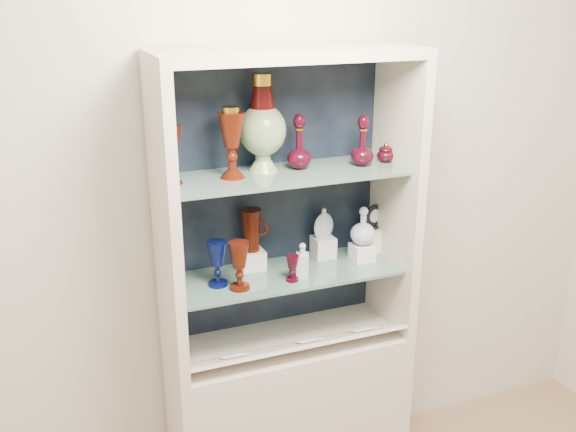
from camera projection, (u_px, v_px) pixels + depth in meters
name	position (u px, v px, depth m)	size (l,w,h in m)	color
wall_back	(269.00, 177.00, 2.67)	(3.50, 0.02, 2.80)	beige
cabinet_base	(288.00, 414.00, 2.82)	(1.00, 0.40, 0.75)	beige
cabinet_back_panel	(271.00, 196.00, 2.67)	(0.98, 0.02, 1.15)	black
cabinet_side_left	(166.00, 225.00, 2.34)	(0.04, 0.40, 1.15)	beige
cabinet_side_right	(395.00, 196.00, 2.67)	(0.04, 0.40, 1.15)	beige
cabinet_top_cap	(288.00, 54.00, 2.31)	(1.00, 0.40, 0.04)	beige
shelf_lower	(286.00, 274.00, 2.61)	(0.92, 0.34, 0.01)	slate
shelf_upper	(286.00, 174.00, 2.48)	(0.92, 0.34, 0.01)	slate
label_ledge	(298.00, 346.00, 2.59)	(0.92, 0.18, 0.01)	beige
label_card_0	(362.00, 329.00, 2.68)	(0.10, 0.07, 0.00)	white
label_card_1	(309.00, 340.00, 2.60)	(0.10, 0.07, 0.00)	white
label_card_2	(233.00, 356.00, 2.49)	(0.10, 0.07, 0.00)	white
pedestal_lamp_left	(170.00, 153.00, 2.30)	(0.09, 0.09, 0.23)	#4D1508
pedestal_lamp_right	(232.00, 143.00, 2.37)	(0.10, 0.10, 0.27)	#4D1508
enamel_urn	(263.00, 123.00, 2.44)	(0.18, 0.18, 0.37)	#104E2A
ruby_decanter_a	(299.00, 138.00, 2.49)	(0.10, 0.10, 0.24)	#3D0715
ruby_decanter_b	(363.00, 139.00, 2.54)	(0.09, 0.09, 0.22)	#3D0715
lidded_bowl	(386.00, 152.00, 2.62)	(0.07, 0.07, 0.08)	#3D0715
cobalt_goblet	(217.00, 264.00, 2.47)	(0.08, 0.08, 0.18)	#070E43
ruby_goblet_tall	(239.00, 266.00, 2.44)	(0.08, 0.08, 0.19)	#4D1508
ruby_goblet_small	(292.00, 268.00, 2.52)	(0.05, 0.05, 0.11)	#3D0715
riser_ruby_pitcher	(252.00, 259.00, 2.64)	(0.10, 0.10, 0.08)	silver
ruby_pitcher	(251.00, 230.00, 2.60)	(0.13, 0.08, 0.18)	#4D1508
clear_square_bottle	(302.00, 260.00, 2.55)	(0.05, 0.05, 0.14)	#AAB8C5
riser_flat_flask	(323.00, 247.00, 2.75)	(0.09, 0.09, 0.09)	silver
flat_flask	(324.00, 222.00, 2.72)	(0.09, 0.04, 0.13)	silver
riser_clear_round_decanter	(362.00, 252.00, 2.72)	(0.09, 0.09, 0.07)	silver
clear_round_decanter	(363.00, 227.00, 2.69)	(0.11, 0.11, 0.16)	#AAB8C5
riser_cameo_medallion	(373.00, 240.00, 2.82)	(0.08, 0.08, 0.10)	silver
cameo_medallion	(374.00, 217.00, 2.78)	(0.10, 0.04, 0.12)	black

